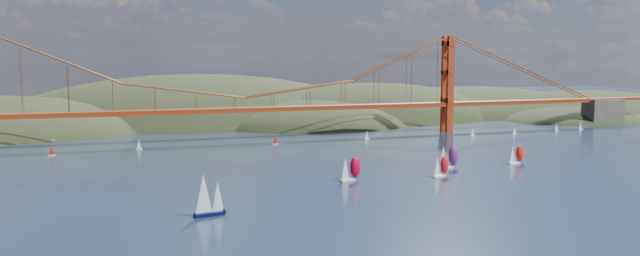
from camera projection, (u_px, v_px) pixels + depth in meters
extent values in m
plane|color=black|center=(394.00, 229.00, 157.38)|extent=(1200.00, 1200.00, 0.00)
ellipsoid|color=black|center=(196.00, 142.00, 438.11)|extent=(300.00, 180.00, 96.00)
ellipsoid|color=black|center=(369.00, 135.00, 448.04)|extent=(220.00, 140.00, 76.00)
ellipsoid|color=black|center=(317.00, 137.00, 403.22)|extent=(140.00, 110.00, 48.00)
ellipsoid|color=black|center=(464.00, 124.00, 495.42)|extent=(260.00, 160.00, 60.00)
ellipsoid|color=black|center=(586.00, 124.00, 484.96)|extent=(220.00, 150.00, 52.00)
ellipsoid|color=black|center=(576.00, 126.00, 432.42)|extent=(120.00, 90.00, 28.00)
cube|color=maroon|center=(244.00, 109.00, 324.75)|extent=(440.00, 7.00, 1.60)
cube|color=maroon|center=(245.00, 111.00, 324.89)|extent=(440.00, 7.00, 0.80)
cube|color=maroon|center=(447.00, 84.00, 361.96)|extent=(4.00, 8.50, 55.00)
cube|color=#4C443D|center=(603.00, 112.00, 400.81)|extent=(24.00, 12.00, 16.00)
cube|color=maroon|center=(618.00, 99.00, 403.75)|extent=(52.00, 7.00, 1.60)
cube|color=black|center=(209.00, 214.00, 170.53)|extent=(8.63, 3.80, 1.00)
cylinder|color=#99999E|center=(210.00, 190.00, 169.99)|extent=(0.13, 0.13, 12.06)
cone|color=silver|center=(204.00, 193.00, 169.12)|extent=(5.44, 5.44, 10.61)
cone|color=silver|center=(218.00, 196.00, 171.21)|extent=(3.88, 3.88, 8.44)
cube|color=silver|center=(348.00, 180.00, 217.39)|extent=(6.10, 3.19, 0.71)
cylinder|color=#99999E|center=(349.00, 167.00, 217.00)|extent=(0.09, 0.09, 8.82)
cone|color=silver|center=(345.00, 169.00, 216.29)|extent=(4.07, 4.07, 7.76)
ellipsoid|color=#B80124|center=(355.00, 167.00, 218.72)|extent=(4.66, 3.61, 7.41)
cube|color=silver|center=(439.00, 176.00, 224.81)|extent=(5.46, 3.11, 0.63)
cylinder|color=#99999E|center=(440.00, 165.00, 224.48)|extent=(0.08, 0.08, 7.91)
cone|color=silver|center=(437.00, 166.00, 223.79)|extent=(3.75, 3.75, 6.96)
ellipsoid|color=red|center=(444.00, 165.00, 226.13)|extent=(4.24, 3.39, 6.64)
cube|color=white|center=(514.00, 163.00, 252.04)|extent=(5.35, 2.03, 0.63)
cylinder|color=#99999E|center=(515.00, 153.00, 251.66)|extent=(0.08, 0.08, 7.84)
cone|color=silver|center=(513.00, 154.00, 251.20)|extent=(3.23, 3.23, 6.90)
ellipsoid|color=red|center=(520.00, 154.00, 252.81)|extent=(3.89, 2.68, 6.58)
cube|color=silver|center=(446.00, 168.00, 241.53)|extent=(6.24, 1.91, 0.74)
cylinder|color=#99999E|center=(447.00, 155.00, 241.06)|extent=(0.09, 0.09, 9.29)
cone|color=silver|center=(443.00, 156.00, 240.62)|extent=(3.56, 3.56, 8.17)
ellipsoid|color=red|center=(454.00, 156.00, 242.19)|extent=(4.41, 2.84, 7.80)
cube|color=silver|center=(52.00, 155.00, 272.74)|extent=(3.00, 1.00, 0.50)
cone|color=red|center=(51.00, 150.00, 272.47)|extent=(2.00, 2.00, 4.20)
cube|color=silver|center=(139.00, 149.00, 290.80)|extent=(3.00, 1.00, 0.50)
cone|color=white|center=(139.00, 144.00, 290.53)|extent=(2.00, 2.00, 4.20)
cube|color=silver|center=(472.00, 136.00, 340.91)|extent=(3.00, 1.00, 0.50)
cone|color=white|center=(473.00, 131.00, 340.64)|extent=(2.00, 2.00, 4.20)
cube|color=silver|center=(514.00, 134.00, 348.15)|extent=(3.00, 1.00, 0.50)
cone|color=white|center=(515.00, 130.00, 347.88)|extent=(2.00, 2.00, 4.20)
cube|color=silver|center=(556.00, 131.00, 363.71)|extent=(3.00, 1.00, 0.50)
cone|color=white|center=(557.00, 127.00, 363.44)|extent=(2.00, 2.00, 4.20)
cube|color=silver|center=(580.00, 130.00, 368.81)|extent=(3.00, 1.00, 0.50)
cone|color=white|center=(580.00, 126.00, 368.54)|extent=(2.00, 2.00, 4.20)
cube|color=silver|center=(367.00, 139.00, 326.35)|extent=(3.00, 1.00, 0.50)
cone|color=white|center=(367.00, 135.00, 326.08)|extent=(2.00, 2.00, 4.20)
cube|color=silver|center=(275.00, 144.00, 307.24)|extent=(3.00, 1.00, 0.50)
cone|color=red|center=(275.00, 140.00, 306.97)|extent=(2.00, 2.00, 4.20)
ellipsoid|color=white|center=(53.00, 140.00, 152.89)|extent=(0.90, 0.25, 0.17)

